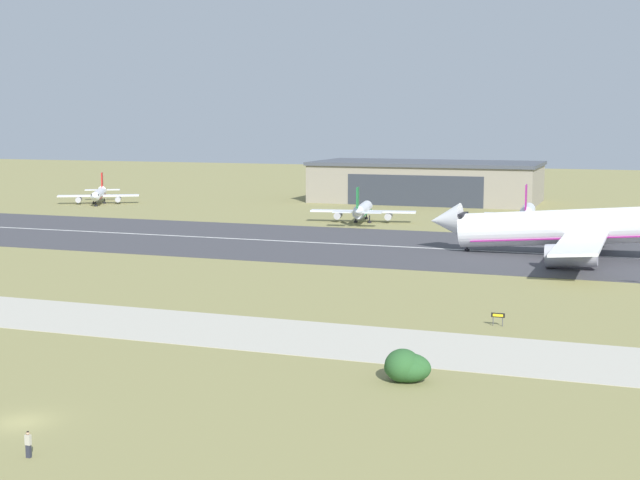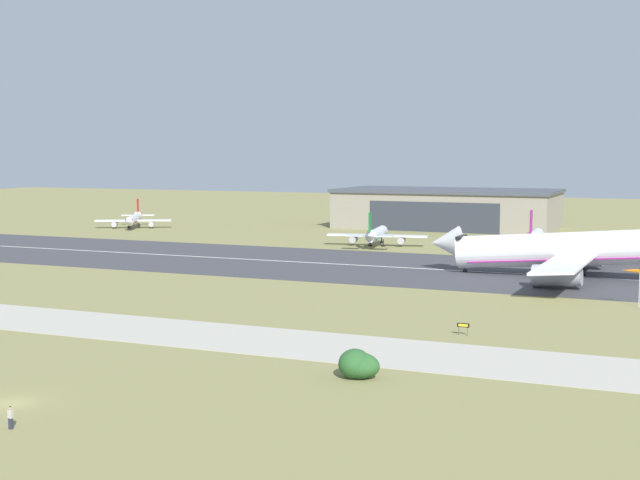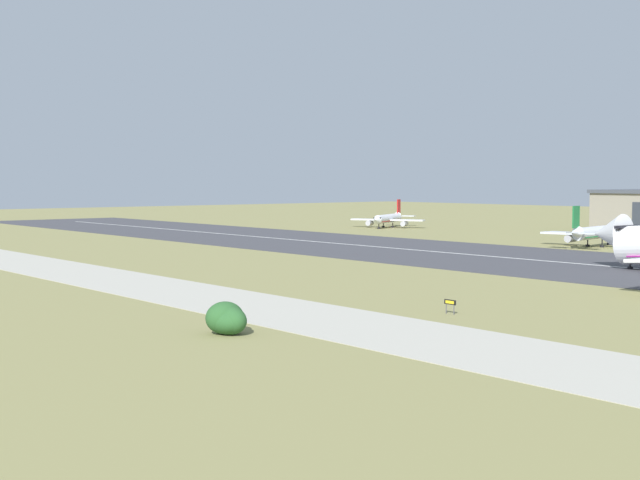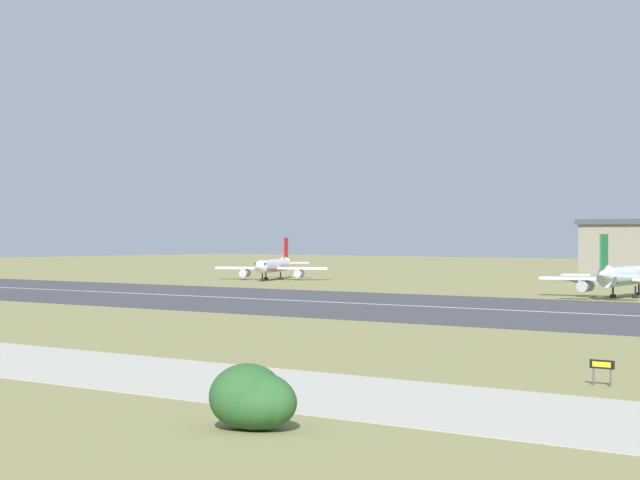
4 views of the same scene
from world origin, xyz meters
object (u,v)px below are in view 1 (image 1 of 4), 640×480
(airplane_landing, at_px, (596,228))
(runway_sign, at_px, (498,316))
(shrub_clump, at_px, (406,367))
(airplane_parked_far_east, at_px, (99,194))
(airplane_parked_centre, at_px, (527,213))
(spectator_left, at_px, (28,444))
(airplane_parked_west, at_px, (363,210))

(airplane_landing, xyz_separation_m, runway_sign, (-7.68, -54.25, -3.97))
(airplane_landing, distance_m, shrub_clump, 79.06)
(airplane_landing, xyz_separation_m, airplane_parked_far_east, (-131.36, 55.55, -2.53))
(airplane_parked_far_east, height_order, runway_sign, airplane_parked_far_east)
(shrub_clump, bearing_deg, airplane_parked_far_east, 131.77)
(airplane_parked_centre, height_order, runway_sign, airplane_parked_centre)
(shrub_clump, xyz_separation_m, spectator_left, (-19.41, -25.52, -0.31))
(airplane_landing, height_order, airplane_parked_centre, airplane_landing)
(airplane_landing, relative_size, runway_sign, 38.05)
(shrub_clump, bearing_deg, spectator_left, -127.27)
(airplane_landing, bearing_deg, runway_sign, -98.05)
(spectator_left, bearing_deg, shrub_clump, 52.73)
(airplane_parked_west, relative_size, runway_sign, 15.74)
(airplane_parked_far_east, bearing_deg, runway_sign, -41.60)
(airplane_landing, bearing_deg, airplane_parked_west, 144.77)
(airplane_landing, distance_m, airplane_parked_west, 62.03)
(airplane_parked_west, height_order, runway_sign, airplane_parked_west)
(airplane_parked_west, bearing_deg, airplane_parked_centre, 8.64)
(airplane_landing, distance_m, airplane_parked_far_east, 142.65)
(spectator_left, bearing_deg, airplane_landing, 73.12)
(airplane_parked_far_east, xyz_separation_m, shrub_clump, (119.34, -133.61, -1.23))
(airplane_landing, height_order, airplane_parked_far_east, airplane_landing)
(airplane_parked_far_east, height_order, shrub_clump, airplane_parked_far_east)
(airplane_parked_centre, xyz_separation_m, spectator_left, (-15.68, -144.63, -1.88))
(airplane_parked_centre, height_order, airplane_parked_far_east, airplane_parked_centre)
(airplane_landing, xyz_separation_m, spectator_left, (-31.44, -103.57, -4.08))
(airplane_parked_west, relative_size, airplane_parked_centre, 1.13)
(airplane_parked_far_east, relative_size, shrub_clump, 5.58)
(airplane_parked_centre, distance_m, runway_sign, 95.67)
(airplane_parked_centre, xyz_separation_m, airplane_parked_far_east, (-115.61, 14.50, -0.33))
(shrub_clump, height_order, runway_sign, shrub_clump)
(airplane_parked_far_east, distance_m, runway_sign, 165.40)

